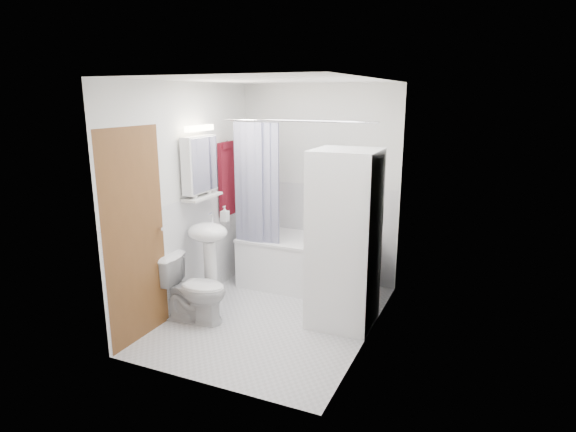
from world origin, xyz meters
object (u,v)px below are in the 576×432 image
at_px(bathtub, 306,261).
at_px(toilet, 194,289).
at_px(sink, 209,246).
at_px(washer_dryer, 344,239).

xyz_separation_m(bathtub, toilet, (-0.72, -1.29, 0.01)).
distance_m(sink, washer_dryer, 1.46).
relative_size(sink, toilet, 1.50).
height_order(sink, toilet, sink).
distance_m(sink, toilet, 0.50).
height_order(bathtub, washer_dryer, washer_dryer).
xyz_separation_m(bathtub, washer_dryer, (0.68, -0.72, 0.55)).
height_order(bathtub, sink, sink).
bearing_deg(sink, bathtub, 51.54).
distance_m(bathtub, toilet, 1.48).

